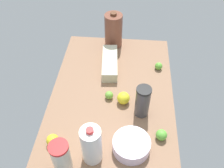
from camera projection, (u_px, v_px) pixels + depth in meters
countertop at (112, 97)px, 156.78cm from camera, size 120.00×76.00×3.00cm
egg_carton at (110, 63)px, 171.52cm from camera, size 32.27×12.76×7.10cm
milk_jug at (91, 145)px, 118.58cm from camera, size 10.00×10.00×24.31cm
shaker_bottle at (143, 101)px, 138.87cm from camera, size 8.46×8.46×20.26cm
mixing_bowl at (131, 145)px, 127.41cm from camera, size 19.38×19.38×6.80cm
tumbler_cup at (61, 157)px, 116.18cm from camera, size 9.24×9.24×19.18cm
chocolate_milk_jug at (113, 30)px, 183.03cm from camera, size 13.00×13.00×26.97cm
lemon_near_front at (53, 140)px, 129.52cm from camera, size 6.59×6.59×6.59cm
lemon_by_jug at (123, 98)px, 148.99cm from camera, size 7.62×7.62×7.62cm
lime_far_back at (161, 135)px, 132.10cm from camera, size 6.02×6.02×6.02cm
lime_beside_bowl at (109, 95)px, 152.32cm from camera, size 5.02×5.02×5.02cm
lime_loose at (159, 66)px, 170.81cm from camera, size 5.04×5.04×5.04cm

